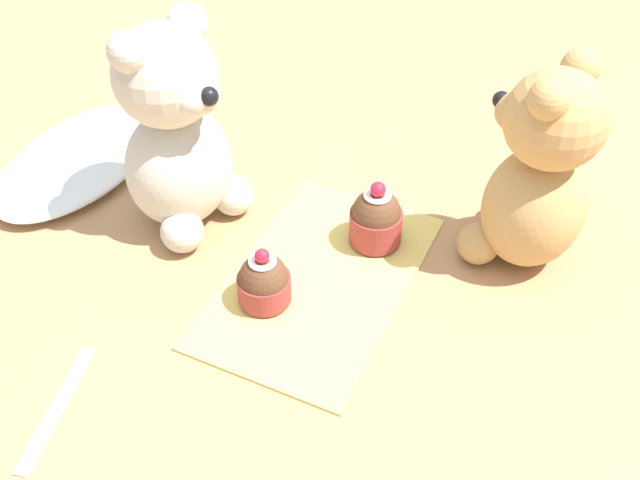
# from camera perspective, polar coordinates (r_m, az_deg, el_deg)

# --- Properties ---
(ground_plane) EXTENTS (4.00, 4.00, 0.00)m
(ground_plane) POSITION_cam_1_polar(r_m,az_deg,el_deg) (0.76, 0.00, -3.12)
(ground_plane) COLOR tan
(knitted_placemat) EXTENTS (0.28, 0.17, 0.01)m
(knitted_placemat) POSITION_cam_1_polar(r_m,az_deg,el_deg) (0.76, 0.00, -2.96)
(knitted_placemat) COLOR #E0D166
(knitted_placemat) RESTS_ON ground_plane
(tulle_cloth) EXTENTS (0.25, 0.15, 0.03)m
(tulle_cloth) POSITION_cam_1_polar(r_m,az_deg,el_deg) (0.94, -17.87, 5.95)
(tulle_cloth) COLOR white
(tulle_cloth) RESTS_ON ground_plane
(teddy_bear_cream) EXTENTS (0.14, 0.13, 0.24)m
(teddy_bear_cream) POSITION_cam_1_polar(r_m,az_deg,el_deg) (0.78, -10.89, 8.00)
(teddy_bear_cream) COLOR beige
(teddy_bear_cream) RESTS_ON ground_plane
(teddy_bear_tan) EXTENTS (0.13, 0.13, 0.22)m
(teddy_bear_tan) POSITION_cam_1_polar(r_m,az_deg,el_deg) (0.75, 16.30, 4.79)
(teddy_bear_tan) COLOR tan
(teddy_bear_tan) RESTS_ON ground_plane
(cupcake_near_cream_bear) EXTENTS (0.05, 0.05, 0.06)m
(cupcake_near_cream_bear) POSITION_cam_1_polar(r_m,az_deg,el_deg) (0.72, -4.30, -3.17)
(cupcake_near_cream_bear) COLOR #993333
(cupcake_near_cream_bear) RESTS_ON knitted_placemat
(cupcake_near_tan_bear) EXTENTS (0.06, 0.06, 0.07)m
(cupcake_near_tan_bear) POSITION_cam_1_polar(r_m,az_deg,el_deg) (0.78, 4.29, 1.65)
(cupcake_near_tan_bear) COLOR #993333
(cupcake_near_tan_bear) RESTS_ON knitted_placemat
(teaspoon) EXTENTS (0.13, 0.04, 0.01)m
(teaspoon) POSITION_cam_1_polar(r_m,az_deg,el_deg) (0.69, -19.43, -11.89)
(teaspoon) COLOR silver
(teaspoon) RESTS_ON ground_plane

